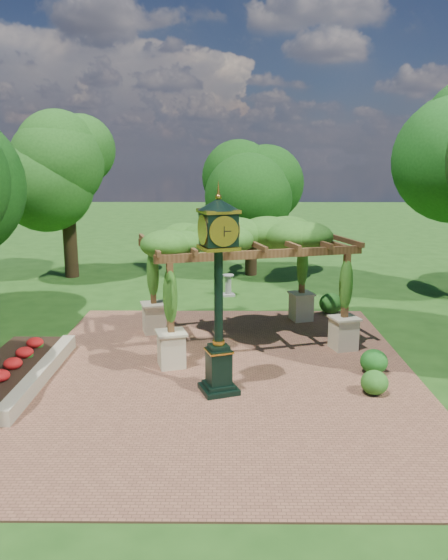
{
  "coord_description": "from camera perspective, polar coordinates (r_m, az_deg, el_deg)",
  "views": [
    {
      "loc": [
        0.12,
        -12.39,
        5.49
      ],
      "look_at": [
        0.0,
        2.5,
        2.2
      ],
      "focal_mm": 35.0,
      "sensor_mm": 36.0,
      "label": 1
    }
  ],
  "objects": [
    {
      "name": "tree_north",
      "position": [
        26.12,
        2.92,
        9.57
      ],
      "size": [
        3.82,
        3.82,
        6.08
      ],
      "color": "#342414",
      "rests_on": "ground"
    },
    {
      "name": "border_wall",
      "position": [
        14.71,
        -18.54,
        -9.3
      ],
      "size": [
        0.35,
        5.0,
        0.4
      ],
      "primitive_type": "cube",
      "color": "#C6B793",
      "rests_on": "ground"
    },
    {
      "name": "flower_bed",
      "position": [
        15.03,
        -21.82,
        -9.17
      ],
      "size": [
        1.5,
        5.0,
        0.36
      ],
      "primitive_type": "cube",
      "color": "red",
      "rests_on": "ground"
    },
    {
      "name": "shrub_front",
      "position": [
        13.62,
        15.45,
        -10.28
      ],
      "size": [
        0.8,
        0.8,
        0.58
      ],
      "primitive_type": "ellipsoid",
      "rotation": [
        0.0,
        0.0,
        -0.28
      ],
      "color": "#28631C",
      "rests_on": "brick_plaza"
    },
    {
      "name": "shrub_mid",
      "position": [
        14.86,
        15.4,
        -8.21
      ],
      "size": [
        0.77,
        0.77,
        0.64
      ],
      "primitive_type": "ellipsoid",
      "rotation": [
        0.0,
        0.0,
        -0.09
      ],
      "color": "#1B5B19",
      "rests_on": "brick_plaza"
    },
    {
      "name": "sundial",
      "position": [
        22.42,
        0.45,
        -0.68
      ],
      "size": [
        0.59,
        0.59,
        0.89
      ],
      "rotation": [
        0.0,
        0.0,
        0.22
      ],
      "color": "gray",
      "rests_on": "ground"
    },
    {
      "name": "shrub_back",
      "position": [
        20.09,
        11.1,
        -2.41
      ],
      "size": [
        1.08,
        1.08,
        0.75
      ],
      "primitive_type": "ellipsoid",
      "rotation": [
        0.0,
        0.0,
        -0.38
      ],
      "color": "#225B1A",
      "rests_on": "brick_plaza"
    },
    {
      "name": "ground",
      "position": [
        13.55,
        -0.09,
        -11.44
      ],
      "size": [
        120.0,
        120.0,
        0.0
      ],
      "primitive_type": "plane",
      "color": "#1E4714",
      "rests_on": "ground"
    },
    {
      "name": "pedestal_clock",
      "position": [
        12.52,
        -0.57,
        0.13
      ],
      "size": [
        1.19,
        1.19,
        4.71
      ],
      "rotation": [
        0.0,
        0.0,
        0.35
      ],
      "color": "black",
      "rests_on": "brick_plaza"
    },
    {
      "name": "tree_west_far",
      "position": [
        26.61,
        -16.21,
        11.13
      ],
      "size": [
        4.06,
        4.06,
        7.43
      ],
      "color": "#2F2212",
      "rests_on": "ground"
    },
    {
      "name": "pergola",
      "position": [
        16.25,
        2.23,
        3.87
      ],
      "size": [
        6.73,
        5.21,
        3.74
      ],
      "rotation": [
        0.0,
        0.0,
        0.28
      ],
      "color": "beige",
      "rests_on": "brick_plaza"
    },
    {
      "name": "brick_plaza",
      "position": [
        14.47,
        -0.05,
        -9.76
      ],
      "size": [
        10.0,
        12.0,
        0.04
      ],
      "primitive_type": "cube",
      "color": "brown",
      "rests_on": "ground"
    }
  ]
}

